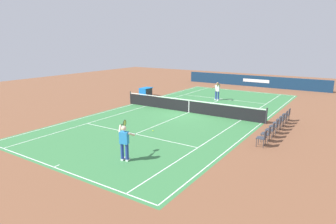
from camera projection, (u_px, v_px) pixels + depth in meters
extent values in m
plane|color=brown|center=(189.00, 112.00, 22.13)|extent=(60.00, 60.00, 0.00)
cube|color=#387A42|center=(189.00, 112.00, 22.13)|extent=(24.20, 11.40, 0.00)
cube|color=white|center=(54.00, 167.00, 12.46)|extent=(0.05, 11.00, 0.01)
cube|color=white|center=(242.00, 91.00, 31.80)|extent=(0.05, 11.00, 0.01)
cube|color=white|center=(133.00, 104.00, 25.06)|extent=(23.80, 0.05, 0.01)
cube|color=white|center=(261.00, 123.00, 19.20)|extent=(23.80, 0.05, 0.01)
cube|color=white|center=(146.00, 106.00, 24.32)|extent=(23.80, 0.05, 0.01)
cube|color=white|center=(241.00, 120.00, 19.94)|extent=(23.80, 0.05, 0.01)
cube|color=white|center=(135.00, 134.00, 16.93)|extent=(0.05, 8.22, 0.01)
cube|color=white|center=(222.00, 99.00, 27.33)|extent=(0.05, 8.22, 0.01)
cube|color=white|center=(189.00, 112.00, 22.13)|extent=(12.80, 0.05, 0.01)
cube|color=white|center=(57.00, 166.00, 12.58)|extent=(0.30, 0.05, 0.01)
cube|color=white|center=(241.00, 91.00, 31.68)|extent=(0.30, 0.05, 0.01)
cylinder|color=#2D2D33|center=(131.00, 98.00, 25.09)|extent=(0.10, 0.10, 1.08)
cylinder|color=#2D2D33|center=(266.00, 116.00, 18.91)|extent=(0.10, 0.10, 1.08)
cube|color=black|center=(189.00, 107.00, 22.03)|extent=(0.02, 11.60, 0.88)
cube|color=white|center=(189.00, 100.00, 21.91)|extent=(0.04, 11.60, 0.06)
cube|color=white|center=(189.00, 107.00, 22.03)|extent=(0.04, 0.06, 0.88)
cube|color=#112D4C|center=(253.00, 81.00, 34.90)|extent=(0.24, 17.00, 1.30)
cube|color=white|center=(256.00, 81.00, 34.60)|extent=(0.01, 3.13, 0.36)
cylinder|color=navy|center=(127.00, 152.00, 13.00)|extent=(0.15, 0.15, 0.74)
cube|color=white|center=(128.00, 160.00, 13.15)|extent=(0.30, 0.18, 0.09)
cylinder|color=navy|center=(122.00, 151.00, 13.07)|extent=(0.15, 0.15, 0.74)
cube|color=white|center=(123.00, 159.00, 13.22)|extent=(0.30, 0.18, 0.09)
cube|color=#2884D1|center=(124.00, 138.00, 12.88)|extent=(0.33, 0.43, 0.56)
sphere|color=beige|center=(124.00, 128.00, 12.77)|extent=(0.23, 0.23, 0.23)
cylinder|color=beige|center=(131.00, 134.00, 12.92)|extent=(0.41, 0.12, 0.26)
cylinder|color=beige|center=(120.00, 129.00, 13.05)|extent=(0.39, 0.31, 0.30)
cylinder|color=#232326|center=(122.00, 125.00, 13.33)|extent=(0.28, 0.11, 0.04)
torus|color=#232326|center=(125.00, 123.00, 13.60)|extent=(0.31, 0.11, 0.31)
cylinder|color=#C6D84C|center=(125.00, 123.00, 13.60)|extent=(0.26, 0.08, 0.27)
cylinder|color=navy|center=(216.00, 95.00, 26.80)|extent=(0.15, 0.15, 0.74)
cube|color=white|center=(215.00, 99.00, 26.84)|extent=(0.28, 0.11, 0.09)
cylinder|color=navy|center=(218.00, 95.00, 26.67)|extent=(0.15, 0.15, 0.74)
cube|color=white|center=(218.00, 100.00, 26.72)|extent=(0.28, 0.11, 0.09)
cube|color=white|center=(217.00, 88.00, 26.58)|extent=(0.25, 0.38, 0.56)
sphere|color=#9E704C|center=(218.00, 84.00, 26.48)|extent=(0.23, 0.23, 0.23)
cylinder|color=#9E704C|center=(214.00, 87.00, 26.55)|extent=(0.42, 0.21, 0.26)
cylinder|color=#9E704C|center=(220.00, 85.00, 26.21)|extent=(0.42, 0.23, 0.30)
cylinder|color=#232326|center=(219.00, 84.00, 25.90)|extent=(0.28, 0.04, 0.04)
torus|color=#232326|center=(218.00, 85.00, 25.66)|extent=(0.31, 0.03, 0.31)
cylinder|color=#C6D84C|center=(218.00, 85.00, 25.66)|extent=(0.27, 0.01, 0.27)
sphere|color=#CCE01E|center=(153.00, 131.00, 17.47)|extent=(0.07, 0.07, 0.07)
cylinder|color=#38383D|center=(282.00, 118.00, 19.63)|extent=(0.04, 0.04, 0.44)
cylinder|color=#38383D|center=(284.00, 117.00, 19.92)|extent=(0.04, 0.04, 0.44)
cylinder|color=#38383D|center=(288.00, 119.00, 19.44)|extent=(0.04, 0.04, 0.44)
cylinder|color=#38383D|center=(289.00, 118.00, 19.73)|extent=(0.04, 0.04, 0.44)
cube|color=#333842|center=(286.00, 114.00, 19.62)|extent=(0.44, 0.44, 0.04)
cube|color=#333842|center=(289.00, 112.00, 19.46)|extent=(0.44, 0.04, 0.40)
cylinder|color=#38383D|center=(279.00, 121.00, 18.94)|extent=(0.04, 0.04, 0.44)
cylinder|color=#38383D|center=(281.00, 120.00, 19.24)|extent=(0.04, 0.04, 0.44)
cylinder|color=#38383D|center=(285.00, 122.00, 18.75)|extent=(0.04, 0.04, 0.44)
cylinder|color=#38383D|center=(286.00, 120.00, 19.04)|extent=(0.04, 0.04, 0.44)
cube|color=#333842|center=(283.00, 117.00, 18.94)|extent=(0.44, 0.44, 0.04)
cube|color=#333842|center=(287.00, 114.00, 18.78)|extent=(0.44, 0.04, 0.40)
cylinder|color=#38383D|center=(276.00, 124.00, 18.26)|extent=(0.04, 0.04, 0.44)
cylinder|color=#38383D|center=(278.00, 122.00, 18.55)|extent=(0.04, 0.04, 0.44)
cylinder|color=#38383D|center=(282.00, 125.00, 18.07)|extent=(0.04, 0.04, 0.44)
cylinder|color=#38383D|center=(284.00, 123.00, 18.36)|extent=(0.04, 0.04, 0.44)
cube|color=#333842|center=(280.00, 120.00, 18.25)|extent=(0.44, 0.44, 0.04)
cube|color=#333842|center=(284.00, 117.00, 18.09)|extent=(0.44, 0.04, 0.40)
cylinder|color=#38383D|center=(273.00, 127.00, 17.57)|extent=(0.04, 0.04, 0.44)
cylinder|color=#38383D|center=(274.00, 126.00, 17.87)|extent=(0.04, 0.04, 0.44)
cylinder|color=#38383D|center=(279.00, 128.00, 17.38)|extent=(0.04, 0.04, 0.44)
cylinder|color=#38383D|center=(280.00, 126.00, 17.67)|extent=(0.04, 0.04, 0.44)
cube|color=#333842|center=(277.00, 123.00, 17.57)|extent=(0.44, 0.44, 0.04)
cube|color=#333842|center=(281.00, 120.00, 17.41)|extent=(0.44, 0.04, 0.40)
cylinder|color=#38383D|center=(269.00, 130.00, 16.89)|extent=(0.04, 0.04, 0.44)
cylinder|color=#38383D|center=(271.00, 129.00, 17.18)|extent=(0.04, 0.04, 0.44)
cylinder|color=#38383D|center=(276.00, 131.00, 16.70)|extent=(0.04, 0.04, 0.44)
cylinder|color=#38383D|center=(277.00, 130.00, 16.99)|extent=(0.04, 0.04, 0.44)
cube|color=#333842|center=(274.00, 126.00, 16.88)|extent=(0.44, 0.44, 0.04)
cube|color=#333842|center=(277.00, 123.00, 16.72)|extent=(0.44, 0.04, 0.40)
cylinder|color=#38383D|center=(265.00, 134.00, 16.20)|extent=(0.04, 0.04, 0.44)
cylinder|color=#38383D|center=(267.00, 133.00, 16.49)|extent=(0.04, 0.04, 0.44)
cylinder|color=#38383D|center=(272.00, 135.00, 16.01)|extent=(0.04, 0.04, 0.44)
cylinder|color=#38383D|center=(274.00, 134.00, 16.30)|extent=(0.04, 0.04, 0.44)
cube|color=#333842|center=(270.00, 130.00, 16.20)|extent=(0.44, 0.44, 0.04)
cube|color=#333842|center=(274.00, 127.00, 16.04)|extent=(0.44, 0.04, 0.40)
cylinder|color=#38383D|center=(261.00, 138.00, 15.52)|extent=(0.04, 0.04, 0.44)
cylinder|color=#38383D|center=(263.00, 136.00, 15.81)|extent=(0.04, 0.04, 0.44)
cylinder|color=#38383D|center=(268.00, 139.00, 15.32)|extent=(0.04, 0.04, 0.44)
cylinder|color=#38383D|center=(270.00, 138.00, 15.62)|extent=(0.04, 0.04, 0.44)
cube|color=#333842|center=(266.00, 134.00, 15.51)|extent=(0.44, 0.44, 0.04)
cube|color=#333842|center=(270.00, 130.00, 15.35)|extent=(0.44, 0.04, 0.40)
cylinder|color=#38383D|center=(256.00, 143.00, 14.83)|extent=(0.04, 0.04, 0.44)
cylinder|color=#38383D|center=(258.00, 141.00, 15.12)|extent=(0.04, 0.04, 0.44)
cylinder|color=#38383D|center=(263.00, 144.00, 14.64)|extent=(0.04, 0.04, 0.44)
cylinder|color=#38383D|center=(265.00, 142.00, 14.93)|extent=(0.04, 0.04, 0.44)
cube|color=#333842|center=(261.00, 138.00, 14.82)|extent=(0.44, 0.44, 0.04)
cube|color=#333842|center=(265.00, 134.00, 14.67)|extent=(0.44, 0.04, 0.40)
cube|color=#2D2D33|center=(146.00, 92.00, 28.60)|extent=(1.10, 0.70, 0.80)
cube|color=blue|center=(146.00, 88.00, 28.50)|extent=(1.24, 0.84, 0.06)
cube|color=blue|center=(142.00, 93.00, 28.11)|extent=(0.06, 0.84, 0.84)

